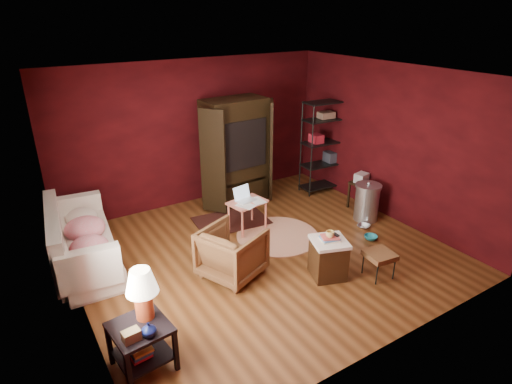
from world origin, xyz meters
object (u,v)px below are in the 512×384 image
at_px(sofa, 83,244).
at_px(tv_armoire, 236,150).
at_px(hamper, 328,257).
at_px(side_table, 141,311).
at_px(laptop_desk, 247,204).
at_px(wire_shelving, 325,143).
at_px(armchair, 232,250).

relative_size(sofa, tv_armoire, 0.95).
height_order(hamper, tv_armoire, tv_armoire).
height_order(side_table, laptop_desk, side_table).
distance_m(sofa, wire_shelving, 5.07).
bearing_deg(wire_shelving, tv_armoire, 169.68).
xyz_separation_m(sofa, laptop_desk, (2.70, -0.28, 0.10)).
xyz_separation_m(sofa, wire_shelving, (5.01, 0.41, 0.67)).
bearing_deg(sofa, hamper, -123.79).
bearing_deg(tv_armoire, armchair, -123.37).
bearing_deg(wire_shelving, armchair, -147.23).
distance_m(hamper, laptop_desk, 1.89).
xyz_separation_m(side_table, laptop_desk, (2.54, 2.07, -0.21)).
bearing_deg(side_table, armchair, 30.73).
bearing_deg(tv_armoire, laptop_desk, -113.48).
height_order(sofa, side_table, side_table).
distance_m(side_table, tv_armoire, 4.42).
bearing_deg(armchair, tv_armoire, -54.12).
xyz_separation_m(sofa, armchair, (1.79, -1.38, 0.03)).
relative_size(hamper, laptop_desk, 0.87).
relative_size(sofa, wire_shelving, 1.03).
bearing_deg(armchair, laptop_desk, -62.76).
relative_size(side_table, tv_armoire, 0.56).
bearing_deg(laptop_desk, wire_shelving, 5.88).
distance_m(armchair, wire_shelving, 3.74).
relative_size(sofa, hamper, 2.89).
bearing_deg(armchair, wire_shelving, -84.02).
distance_m(sofa, laptop_desk, 2.71).
height_order(armchair, tv_armoire, tv_armoire).
relative_size(armchair, laptop_desk, 1.05).
relative_size(side_table, wire_shelving, 0.60).
bearing_deg(hamper, side_table, -175.86).
distance_m(armchair, side_table, 1.92).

